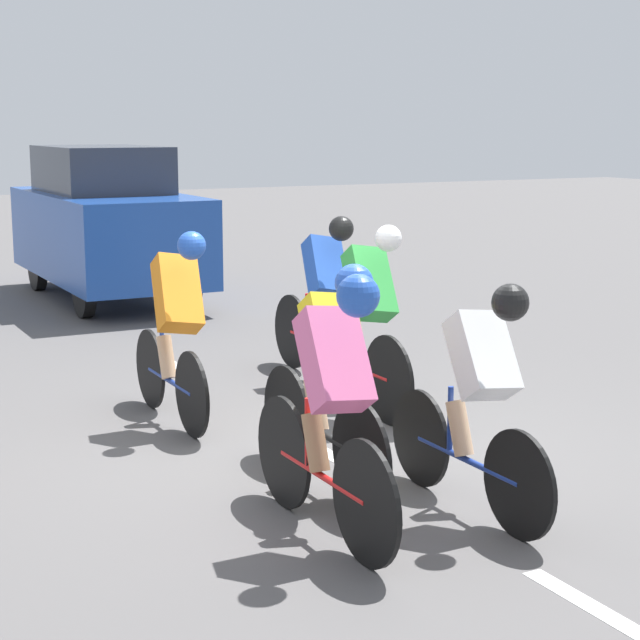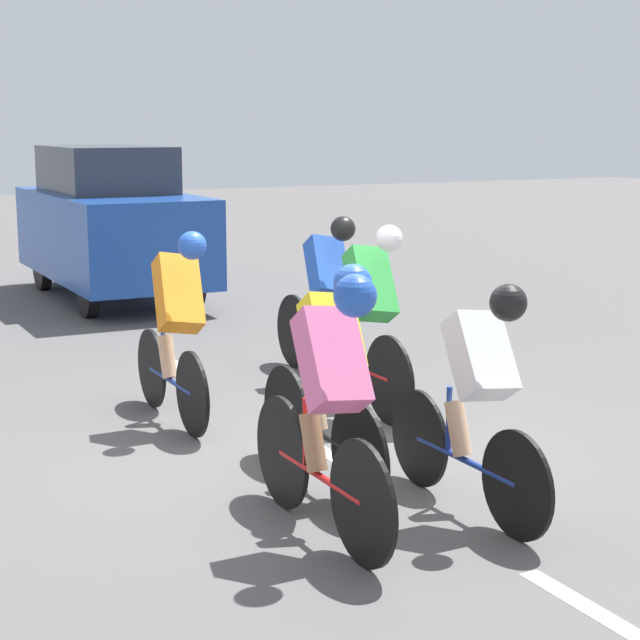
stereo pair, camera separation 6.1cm
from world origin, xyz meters
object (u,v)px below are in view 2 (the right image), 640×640
object	(u,v)px
cyclist_pink	(329,399)
cyclist_green	(367,316)
cyclist_blue	(324,295)
cyclist_yellow	(330,370)
cyclist_orange	(177,322)
cyclist_white	(477,392)
support_car	(111,223)

from	to	relation	value
cyclist_pink	cyclist_green	world-z (taller)	cyclist_green
cyclist_blue	cyclist_yellow	size ratio (longest dim) A/B	0.99
cyclist_blue	cyclist_yellow	distance (m)	3.01
cyclist_yellow	cyclist_orange	bearing A→B (deg)	-79.63
cyclist_white	cyclist_yellow	xyz separation A→B (m)	(0.57, -0.81, 0.03)
cyclist_pink	cyclist_green	bearing A→B (deg)	-123.86
cyclist_orange	cyclist_yellow	distance (m)	1.95
cyclist_yellow	cyclist_pink	size ratio (longest dim) A/B	1.01
cyclist_yellow	cyclist_blue	bearing A→B (deg)	-116.53
support_car	cyclist_green	bearing A→B (deg)	91.84
cyclist_green	support_car	xyz separation A→B (m)	(0.21, -6.66, 0.23)
cyclist_blue	cyclist_pink	bearing A→B (deg)	63.23
cyclist_orange	cyclist_yellow	bearing A→B (deg)	100.37
cyclist_yellow	support_car	distance (m)	8.25
cyclist_blue	cyclist_pink	xyz separation A→B (m)	(1.74, 3.44, 0.02)
cyclist_orange	cyclist_green	distance (m)	1.54
cyclist_blue	cyclist_green	distance (m)	1.18
support_car	cyclist_orange	bearing A→B (deg)	78.47
cyclist_pink	cyclist_green	distance (m)	2.75
cyclist_yellow	support_car	xyz separation A→B (m)	(-0.93, -8.19, 0.24)
cyclist_orange	cyclist_pink	world-z (taller)	cyclist_pink
cyclist_white	cyclist_green	bearing A→B (deg)	-103.65
cyclist_white	cyclist_pink	size ratio (longest dim) A/B	0.98
cyclist_green	cyclist_white	bearing A→B (deg)	76.35
cyclist_yellow	cyclist_green	world-z (taller)	cyclist_green
cyclist_green	cyclist_yellow	bearing A→B (deg)	53.38
cyclist_white	cyclist_pink	xyz separation A→B (m)	(0.96, -0.06, 0.06)
cyclist_white	cyclist_orange	bearing A→B (deg)	-71.28
cyclist_blue	cyclist_green	bearing A→B (deg)	80.01
cyclist_pink	cyclist_orange	bearing A→B (deg)	-90.87
cyclist_blue	support_car	size ratio (longest dim) A/B	0.43
cyclist_yellow	support_car	bearing A→B (deg)	-96.46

